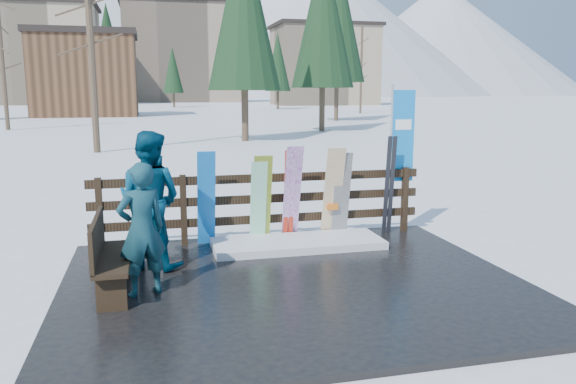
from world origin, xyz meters
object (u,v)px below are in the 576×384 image
object	(u,v)px
person_front	(142,229)
person_back	(150,200)
snowboard_2	(262,199)
snowboard_4	(341,195)
rental_flag	(400,141)
bench	(107,253)
snowboard_1	(258,202)
snowboard_5	(333,193)
snowboard_3	(292,194)
snowboard_0	(206,199)

from	to	relation	value
person_front	person_back	xyz separation A→B (m)	(0.10, 1.13, 0.15)
snowboard_2	snowboard_4	bearing A→B (deg)	0.00
rental_flag	person_front	distance (m)	5.02
bench	rental_flag	xyz separation A→B (m)	(4.84, 2.14, 1.09)
snowboard_1	snowboard_5	bearing A→B (deg)	0.00
snowboard_5	rental_flag	world-z (taller)	rental_flag
snowboard_3	person_front	bearing A→B (deg)	-140.11
snowboard_5	snowboard_1	bearing A→B (deg)	-180.00
bench	rental_flag	world-z (taller)	rental_flag
snowboard_1	person_front	world-z (taller)	person_front
snowboard_0	person_front	world-z (taller)	person_front
rental_flag	person_back	size ratio (longest dim) A/B	1.34
snowboard_0	snowboard_2	distance (m)	0.91
person_back	snowboard_3	bearing A→B (deg)	-129.50
person_back	snowboard_5	bearing A→B (deg)	-134.13
snowboard_5	person_front	size ratio (longest dim) A/B	0.98
snowboard_2	snowboard_3	distance (m)	0.51
snowboard_1	snowboard_5	size ratio (longest dim) A/B	0.87
snowboard_4	person_front	world-z (taller)	person_front
person_front	person_back	distance (m)	1.14
rental_flag	person_front	bearing A→B (deg)	-152.81
snowboard_0	rental_flag	world-z (taller)	rental_flag
snowboard_2	rental_flag	world-z (taller)	rental_flag
bench	snowboard_4	world-z (taller)	snowboard_4
snowboard_4	person_back	size ratio (longest dim) A/B	0.77
snowboard_5	snowboard_2	bearing A→B (deg)	180.00
person_back	bench	bearing A→B (deg)	91.62
snowboard_4	snowboard_0	bearing A→B (deg)	180.00
snowboard_4	snowboard_2	bearing A→B (deg)	180.00
snowboard_3	snowboard_5	distance (m)	0.71
snowboard_0	snowboard_1	bearing A→B (deg)	-0.00
snowboard_4	person_back	distance (m)	3.27
snowboard_5	person_back	distance (m)	3.13
bench	person_front	bearing A→B (deg)	-17.05
snowboard_4	rental_flag	distance (m)	1.48
snowboard_0	snowboard_1	distance (m)	0.85
snowboard_2	snowboard_5	distance (m)	1.22
snowboard_2	snowboard_4	size ratio (longest dim) A/B	1.00
snowboard_0	snowboard_2	size ratio (longest dim) A/B	1.07
snowboard_0	rental_flag	xyz separation A→B (m)	(3.44, 0.27, 0.82)
snowboard_5	person_back	bearing A→B (deg)	-163.82
snowboard_3	snowboard_4	distance (m)	0.86
person_front	snowboard_0	bearing A→B (deg)	-136.67
snowboard_3	person_front	xyz separation A→B (m)	(-2.39, -2.00, 0.02)
rental_flag	snowboard_1	bearing A→B (deg)	-174.06
bench	snowboard_3	distance (m)	3.39
snowboard_5	person_front	distance (m)	3.69
snowboard_4	snowboard_5	size ratio (longest dim) A/B	0.93
snowboard_0	snowboard_4	world-z (taller)	snowboard_0
snowboard_0	snowboard_2	xyz separation A→B (m)	(0.91, 0.00, -0.05)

